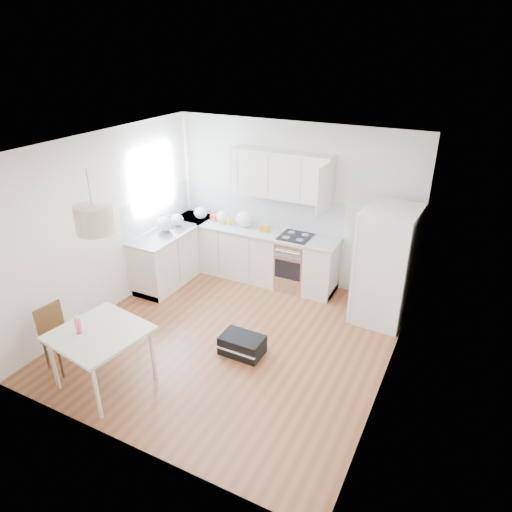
% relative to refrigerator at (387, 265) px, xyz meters
% --- Properties ---
extents(floor, '(4.20, 4.20, 0.00)m').
position_rel_refrigerator_xyz_m(floor, '(-1.74, -1.53, -0.87)').
color(floor, brown).
rests_on(floor, ground).
extents(ceiling, '(4.20, 4.20, 0.00)m').
position_rel_refrigerator_xyz_m(ceiling, '(-1.74, -1.53, 1.83)').
color(ceiling, white).
rests_on(ceiling, wall_back).
extents(wall_back, '(4.20, 0.00, 4.20)m').
position_rel_refrigerator_xyz_m(wall_back, '(-1.74, 0.57, 0.48)').
color(wall_back, white).
rests_on(wall_back, floor).
extents(wall_left, '(0.00, 4.20, 4.20)m').
position_rel_refrigerator_xyz_m(wall_left, '(-3.84, -1.53, 0.48)').
color(wall_left, white).
rests_on(wall_left, floor).
extents(wall_right, '(0.00, 4.20, 4.20)m').
position_rel_refrigerator_xyz_m(wall_right, '(0.36, -1.53, 0.48)').
color(wall_right, white).
rests_on(wall_right, floor).
extents(window_glassblock, '(0.02, 1.00, 1.00)m').
position_rel_refrigerator_xyz_m(window_glassblock, '(-3.83, -0.38, 0.88)').
color(window_glassblock, '#BFE0F9').
rests_on(window_glassblock, wall_left).
extents(cabinets_back, '(3.00, 0.60, 0.88)m').
position_rel_refrigerator_xyz_m(cabinets_back, '(-2.34, 0.27, -0.43)').
color(cabinets_back, silver).
rests_on(cabinets_back, floor).
extents(cabinets_left, '(0.60, 1.80, 0.88)m').
position_rel_refrigerator_xyz_m(cabinets_left, '(-3.54, -0.33, -0.43)').
color(cabinets_left, silver).
rests_on(cabinets_left, floor).
extents(counter_back, '(3.02, 0.64, 0.04)m').
position_rel_refrigerator_xyz_m(counter_back, '(-2.34, 0.27, 0.03)').
color(counter_back, '#B2B4B7').
rests_on(counter_back, cabinets_back).
extents(counter_left, '(0.64, 1.82, 0.04)m').
position_rel_refrigerator_xyz_m(counter_left, '(-3.54, -0.33, 0.03)').
color(counter_left, '#B2B4B7').
rests_on(counter_left, cabinets_left).
extents(backsplash_back, '(3.00, 0.01, 0.58)m').
position_rel_refrigerator_xyz_m(backsplash_back, '(-2.34, 0.56, 0.34)').
color(backsplash_back, white).
rests_on(backsplash_back, wall_back).
extents(backsplash_left, '(0.01, 1.80, 0.58)m').
position_rel_refrigerator_xyz_m(backsplash_left, '(-3.84, -0.33, 0.34)').
color(backsplash_left, white).
rests_on(backsplash_left, wall_left).
extents(upper_cabinets, '(1.70, 0.32, 0.75)m').
position_rel_refrigerator_xyz_m(upper_cabinets, '(-1.89, 0.41, 1.00)').
color(upper_cabinets, silver).
rests_on(upper_cabinets, wall_back).
extents(range_oven, '(0.50, 0.61, 0.88)m').
position_rel_refrigerator_xyz_m(range_oven, '(-1.54, 0.27, -0.43)').
color(range_oven, '#B7B9BC').
rests_on(range_oven, floor).
extents(sink, '(0.50, 0.80, 0.16)m').
position_rel_refrigerator_xyz_m(sink, '(-3.54, -0.38, 0.04)').
color(sink, '#B7B9BC').
rests_on(sink, counter_left).
extents(refrigerator, '(0.89, 0.92, 1.74)m').
position_rel_refrigerator_xyz_m(refrigerator, '(0.00, 0.00, 0.00)').
color(refrigerator, white).
rests_on(refrigerator, floor).
extents(dining_table, '(1.10, 1.10, 0.76)m').
position_rel_refrigerator_xyz_m(dining_table, '(-2.64, -3.01, -0.19)').
color(dining_table, beige).
rests_on(dining_table, floor).
extents(dining_chair, '(0.40, 0.40, 0.85)m').
position_rel_refrigerator_xyz_m(dining_chair, '(-3.35, -3.01, -0.44)').
color(dining_chair, '#452B14').
rests_on(dining_chair, floor).
extents(drink_bottle, '(0.09, 0.09, 0.23)m').
position_rel_refrigerator_xyz_m(drink_bottle, '(-2.83, -3.13, 0.01)').
color(drink_bottle, '#EF4286').
rests_on(drink_bottle, dining_table).
extents(gym_bag, '(0.57, 0.37, 0.26)m').
position_rel_refrigerator_xyz_m(gym_bag, '(-1.45, -1.74, -0.74)').
color(gym_bag, black).
rests_on(gym_bag, floor).
extents(pendant_lamp, '(0.48, 0.48, 0.30)m').
position_rel_refrigerator_xyz_m(pendant_lamp, '(-2.46, -2.98, 1.31)').
color(pendant_lamp, beige).
rests_on(pendant_lamp, ceiling).
extents(grocery_bag_a, '(0.24, 0.20, 0.21)m').
position_rel_refrigerator_xyz_m(grocery_bag_a, '(-3.38, 0.28, 0.16)').
color(grocery_bag_a, white).
rests_on(grocery_bag_a, counter_back).
extents(grocery_bag_b, '(0.25, 0.21, 0.23)m').
position_rel_refrigerator_xyz_m(grocery_bag_b, '(-2.90, 0.27, 0.16)').
color(grocery_bag_b, white).
rests_on(grocery_bag_b, counter_back).
extents(grocery_bag_c, '(0.32, 0.27, 0.28)m').
position_rel_refrigerator_xyz_m(grocery_bag_c, '(-2.48, 0.28, 0.19)').
color(grocery_bag_c, white).
rests_on(grocery_bag_c, counter_back).
extents(grocery_bag_d, '(0.23, 0.19, 0.21)m').
position_rel_refrigerator_xyz_m(grocery_bag_d, '(-3.56, -0.17, 0.15)').
color(grocery_bag_d, white).
rests_on(grocery_bag_d, counter_back).
extents(grocery_bag_e, '(0.29, 0.24, 0.26)m').
position_rel_refrigerator_xyz_m(grocery_bag_e, '(-3.58, -0.49, 0.18)').
color(grocery_bag_e, white).
rests_on(grocery_bag_e, counter_left).
extents(snack_orange, '(0.17, 0.14, 0.10)m').
position_rel_refrigerator_xyz_m(snack_orange, '(-2.10, 0.25, 0.10)').
color(snack_orange, orange).
rests_on(snack_orange, counter_back).
extents(snack_yellow, '(0.16, 0.12, 0.10)m').
position_rel_refrigerator_xyz_m(snack_yellow, '(-2.81, 0.27, 0.10)').
color(snack_yellow, yellow).
rests_on(snack_yellow, counter_back).
extents(snack_red, '(0.17, 0.12, 0.11)m').
position_rel_refrigerator_xyz_m(snack_red, '(-3.09, 0.31, 0.10)').
color(snack_red, red).
rests_on(snack_red, counter_back).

